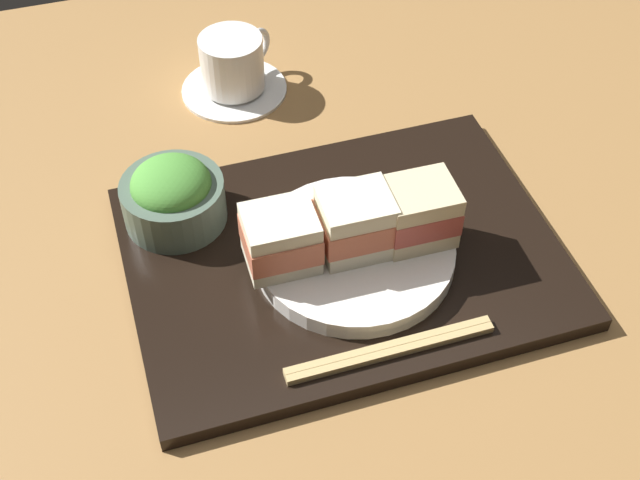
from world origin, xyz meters
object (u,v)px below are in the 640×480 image
at_px(sandwich_far, 419,212).
at_px(coffee_cup, 233,68).
at_px(sandwich_plate, 350,253).
at_px(chopsticks_pair, 390,350).
at_px(sandwich_near, 281,239).
at_px(sandwich_middle, 351,224).
at_px(salad_bowl, 173,195).

height_order(sandwich_far, coffee_cup, sandwich_far).
relative_size(sandwich_plate, chopsticks_pair, 1.01).
height_order(sandwich_near, sandwich_middle, sandwich_middle).
xyz_separation_m(sandwich_plate, chopsticks_pair, (-0.00, -0.11, -0.01)).
bearing_deg(salad_bowl, sandwich_far, -26.96).
relative_size(sandwich_plate, coffee_cup, 1.53).
height_order(sandwich_near, coffee_cup, sandwich_near).
bearing_deg(sandwich_plate, chopsticks_pair, -90.26).
xyz_separation_m(sandwich_near, salad_bowl, (-0.08, 0.10, -0.02)).
xyz_separation_m(sandwich_near, sandwich_far, (0.13, -0.01, 0.00)).
height_order(sandwich_plate, sandwich_near, sandwich_near).
xyz_separation_m(sandwich_plate, sandwich_far, (0.07, -0.00, 0.04)).
bearing_deg(sandwich_far, coffee_cup, 108.38).
distance_m(sandwich_middle, salad_bowl, 0.18).
relative_size(sandwich_far, chopsticks_pair, 0.35).
xyz_separation_m(sandwich_plate, sandwich_near, (-0.07, 0.00, 0.04)).
height_order(sandwich_far, salad_bowl, sandwich_far).
height_order(sandwich_plate, coffee_cup, coffee_cup).
distance_m(sandwich_far, coffee_cup, 0.33).
bearing_deg(chopsticks_pair, sandwich_far, 58.74).
bearing_deg(sandwich_middle, salad_bowl, 144.54).
height_order(sandwich_plate, sandwich_middle, sandwich_middle).
relative_size(sandwich_near, coffee_cup, 0.53).
distance_m(chopsticks_pair, coffee_cup, 0.42).
bearing_deg(coffee_cup, sandwich_middle, -82.89).
bearing_deg(sandwich_near, chopsticks_pair, -60.65).
distance_m(sandwich_middle, chopsticks_pair, 0.12).
xyz_separation_m(sandwich_plate, coffee_cup, (-0.04, 0.31, 0.01)).
bearing_deg(salad_bowl, chopsticks_pair, -55.99).
bearing_deg(sandwich_near, coffee_cup, 84.99).
height_order(sandwich_middle, salad_bowl, sandwich_middle).
distance_m(sandwich_plate, sandwich_near, 0.08).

